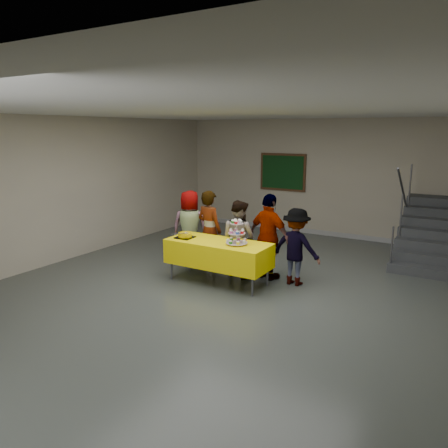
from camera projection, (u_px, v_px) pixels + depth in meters
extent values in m
plane|color=#4C514C|center=(228.00, 295.00, 7.33)|extent=(10.00, 10.00, 0.00)
cube|color=#B2A890|center=(326.00, 178.00, 11.21)|extent=(8.00, 0.04, 3.00)
cube|color=#B2A890|center=(61.00, 190.00, 9.02)|extent=(0.04, 10.00, 3.00)
cube|color=silver|center=(228.00, 111.00, 6.70)|extent=(8.00, 10.00, 0.04)
cube|color=#999999|center=(323.00, 233.00, 11.50)|extent=(7.90, 0.03, 0.12)
cylinder|color=#595960|center=(171.00, 260.00, 8.03)|extent=(0.04, 0.04, 0.73)
cylinder|color=#595960|center=(252.00, 275.00, 7.19)|extent=(0.04, 0.04, 0.73)
cylinder|color=#595960|center=(189.00, 253.00, 8.52)|extent=(0.04, 0.04, 0.73)
cylinder|color=#595960|center=(268.00, 266.00, 7.68)|extent=(0.04, 0.04, 0.73)
cube|color=#595960|center=(218.00, 243.00, 7.77)|extent=(1.80, 0.70, 0.02)
cube|color=#FFE105|center=(218.00, 253.00, 7.81)|extent=(1.88, 0.78, 0.44)
cylinder|color=silver|center=(237.00, 244.00, 7.56)|extent=(0.18, 0.18, 0.01)
cylinder|color=silver|center=(237.00, 233.00, 7.52)|extent=(0.02, 0.02, 0.42)
cylinder|color=silver|center=(237.00, 243.00, 7.56)|extent=(0.38, 0.38, 0.01)
cylinder|color=silver|center=(237.00, 233.00, 7.52)|extent=(0.30, 0.30, 0.01)
cylinder|color=silver|center=(237.00, 224.00, 7.49)|extent=(0.22, 0.22, 0.01)
cube|color=black|center=(185.00, 237.00, 8.03)|extent=(0.30, 0.30, 0.02)
cylinder|color=#EBC100|center=(185.00, 235.00, 8.02)|extent=(0.25, 0.25, 0.07)
ellipsoid|color=#EBC100|center=(185.00, 233.00, 8.01)|extent=(0.25, 0.25, 0.05)
ellipsoid|color=white|center=(186.00, 233.00, 7.95)|extent=(0.08, 0.08, 0.02)
cube|color=silver|center=(180.00, 233.00, 7.91)|extent=(0.30, 0.16, 0.04)
imported|color=slate|center=(190.00, 227.00, 8.93)|extent=(0.86, 0.71, 1.52)
imported|color=#5D5C66|center=(209.00, 230.00, 8.54)|extent=(0.64, 0.48, 1.58)
imported|color=slate|center=(239.00, 238.00, 8.17)|extent=(0.81, 0.70, 1.45)
imported|color=slate|center=(269.00, 237.00, 7.97)|extent=(1.01, 0.63, 1.59)
imported|color=slate|center=(296.00, 247.00, 7.71)|extent=(0.92, 0.57, 1.38)
cube|color=#424447|center=(424.00, 271.00, 8.27)|extent=(1.30, 0.30, 0.18)
cube|color=#424447|center=(426.00, 263.00, 8.50)|extent=(1.30, 0.30, 0.36)
cube|color=#424447|center=(428.00, 255.00, 8.73)|extent=(1.30, 0.30, 0.54)
cube|color=#424447|center=(431.00, 247.00, 8.97)|extent=(1.30, 0.30, 0.72)
cube|color=#424447|center=(433.00, 240.00, 9.20)|extent=(1.30, 0.30, 0.90)
cube|color=#424447|center=(435.00, 233.00, 9.43)|extent=(1.30, 0.30, 1.08)
cube|color=#424447|center=(437.00, 226.00, 9.66)|extent=(1.30, 0.30, 1.26)
cube|color=#424447|center=(438.00, 224.00, 9.92)|extent=(1.30, 0.30, 1.26)
cylinder|color=#595960|center=(392.00, 249.00, 8.45)|extent=(0.04, 0.04, 0.90)
cylinder|color=#595960|center=(401.00, 215.00, 9.01)|extent=(0.04, 0.04, 0.90)
cylinder|color=#595960|center=(410.00, 185.00, 9.65)|extent=(0.04, 0.04, 0.90)
cylinder|color=#595960|center=(403.00, 193.00, 8.95)|extent=(0.04, 1.85, 1.20)
cube|color=#472B16|center=(283.00, 172.00, 11.76)|extent=(1.30, 0.04, 1.00)
cube|color=#123814|center=(282.00, 172.00, 11.74)|extent=(1.18, 0.02, 0.88)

